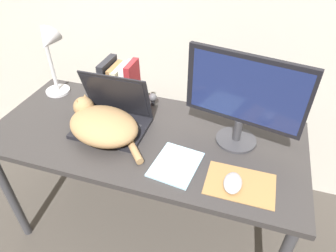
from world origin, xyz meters
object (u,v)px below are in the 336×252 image
external_monitor (244,97)px  notepad (176,164)px  cat (102,124)px  book_row (120,84)px  computer_mouse (233,183)px  webcam (153,98)px  desk_lamp (50,52)px  laptop (113,118)px

external_monitor → notepad: external_monitor is taller
cat → book_row: book_row is taller
cat → computer_mouse: bearing=-11.8°
cat → notepad: size_ratio=1.82×
cat → webcam: 0.33m
external_monitor → notepad: size_ratio=2.08×
external_monitor → book_row: (-0.62, 0.14, -0.12)m
external_monitor → desk_lamp: size_ratio=1.25×
notepad → external_monitor: bearing=46.8°
book_row → notepad: size_ratio=1.01×
desk_lamp → book_row: bearing=7.3°
laptop → computer_mouse: size_ratio=2.99×
laptop → cat: (-0.02, -0.07, 0.01)m
external_monitor → desk_lamp: 0.97m
webcam → cat: bearing=-113.4°
cat → webcam: size_ratio=6.27×
cat → computer_mouse: size_ratio=3.90×
webcam → external_monitor: bearing=-19.4°
notepad → webcam: 0.46m
external_monitor → webcam: 0.52m
webcam → notepad: bearing=-58.2°
book_row → notepad: book_row is taller
book_row → webcam: 0.18m
laptop → cat: 0.08m
desk_lamp → webcam: desk_lamp is taller
desk_lamp → notepad: size_ratio=1.66×
cat → desk_lamp: (-0.38, 0.23, 0.19)m
notepad → webcam: webcam is taller
computer_mouse → webcam: webcam is taller
laptop → book_row: size_ratio=1.37×
cat → book_row: bearing=97.2°
cat → computer_mouse: (0.61, -0.13, -0.04)m
notepad → laptop: bearing=155.8°
laptop → webcam: 0.26m
computer_mouse → webcam: size_ratio=1.61×
laptop → desk_lamp: desk_lamp is taller
computer_mouse → webcam: bearing=137.9°
external_monitor → book_row: size_ratio=2.05×
computer_mouse → webcam: (-0.48, 0.43, 0.02)m
cat → webcam: bearing=66.6°
desk_lamp → cat: bearing=-31.4°
computer_mouse → notepad: computer_mouse is taller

